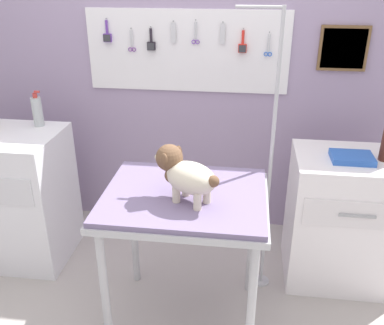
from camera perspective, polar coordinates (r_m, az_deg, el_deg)
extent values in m
cube|color=#9B88A9|center=(3.12, -0.70, 10.97)|extent=(4.00, 0.06, 2.30)
cube|color=white|center=(3.04, -0.67, 14.70)|extent=(1.41, 0.02, 0.56)
cylinder|color=gray|center=(3.13, -11.42, 18.43)|extent=(0.01, 0.02, 0.01)
cylinder|color=#65389E|center=(3.12, -11.39, 17.41)|extent=(0.02, 0.02, 0.09)
cube|color=#65389E|center=(3.13, -11.27, 16.09)|extent=(0.06, 0.02, 0.06)
cube|color=#333338|center=(3.12, -11.37, 16.05)|extent=(0.05, 0.01, 0.05)
cylinder|color=gray|center=(3.08, -8.17, 17.44)|extent=(0.01, 0.02, 0.01)
cube|color=silver|center=(3.09, -8.25, 16.12)|extent=(0.01, 0.00, 0.11)
cube|color=silver|center=(3.08, -8.03, 16.13)|extent=(0.01, 0.00, 0.11)
torus|color=#70398A|center=(3.10, -8.29, 14.79)|extent=(0.03, 0.01, 0.03)
torus|color=#70398A|center=(3.09, -7.81, 14.79)|extent=(0.03, 0.01, 0.03)
cylinder|color=gray|center=(3.05, -5.55, 17.70)|extent=(0.01, 0.02, 0.01)
cylinder|color=black|center=(3.05, -5.55, 16.65)|extent=(0.02, 0.02, 0.09)
cube|color=black|center=(3.06, -5.49, 15.31)|extent=(0.06, 0.02, 0.06)
cube|color=#333338|center=(3.04, -5.56, 15.26)|extent=(0.05, 0.01, 0.05)
cylinder|color=gray|center=(3.01, -2.52, 18.45)|extent=(0.01, 0.02, 0.01)
cube|color=silver|center=(3.01, -2.53, 17.02)|extent=(0.03, 0.01, 0.13)
cylinder|color=gray|center=(2.99, 0.51, 18.62)|extent=(0.01, 0.02, 0.01)
cube|color=silver|center=(2.99, 0.36, 17.27)|extent=(0.01, 0.00, 0.11)
cube|color=silver|center=(2.99, 0.60, 17.26)|extent=(0.01, 0.00, 0.11)
torus|color=#693C9E|center=(3.00, 0.22, 15.89)|extent=(0.03, 0.01, 0.03)
torus|color=#693C9E|center=(3.00, 0.73, 15.88)|extent=(0.03, 0.01, 0.03)
cylinder|color=gray|center=(2.97, 4.18, 18.31)|extent=(0.01, 0.02, 0.01)
cube|color=silver|center=(2.97, 4.12, 16.86)|extent=(0.03, 0.01, 0.13)
cylinder|color=gray|center=(2.97, 6.92, 17.42)|extent=(0.01, 0.02, 0.01)
cylinder|color=red|center=(2.97, 6.86, 16.35)|extent=(0.02, 0.02, 0.09)
cube|color=red|center=(2.98, 6.79, 14.97)|extent=(0.06, 0.02, 0.06)
cube|color=#333338|center=(2.97, 6.78, 14.92)|extent=(0.05, 0.01, 0.05)
cylinder|color=gray|center=(2.98, 10.36, 16.86)|extent=(0.01, 0.02, 0.01)
cube|color=silver|center=(2.98, 10.14, 15.51)|extent=(0.01, 0.00, 0.11)
cube|color=silver|center=(2.98, 10.38, 15.49)|extent=(0.01, 0.00, 0.11)
torus|color=blue|center=(2.99, 9.89, 14.14)|extent=(0.03, 0.01, 0.03)
torus|color=blue|center=(2.99, 10.40, 14.11)|extent=(0.03, 0.01, 0.03)
cube|color=brown|center=(3.06, 19.67, 14.22)|extent=(0.32, 0.02, 0.29)
cube|color=#A77C4E|center=(3.05, 19.69, 14.20)|extent=(0.28, 0.01, 0.26)
cylinder|color=#B7B7BC|center=(2.30, -11.60, -16.88)|extent=(0.04, 0.04, 0.78)
cylinder|color=#B7B7BC|center=(2.20, 7.96, -18.75)|extent=(0.04, 0.04, 0.78)
cylinder|color=#B7B7BC|center=(2.73, -7.79, -8.95)|extent=(0.04, 0.04, 0.78)
cylinder|color=#B7B7BC|center=(2.66, 8.03, -10.11)|extent=(0.04, 0.04, 0.78)
cube|color=#B7B7BC|center=(2.21, -1.01, -5.16)|extent=(0.86, 0.70, 0.03)
cube|color=slate|center=(2.19, -1.01, -4.44)|extent=(0.83, 0.68, 0.03)
cylinder|color=#B7B7BC|center=(2.96, 9.19, -15.39)|extent=(0.11, 0.11, 0.01)
cylinder|color=#B7B7BC|center=(2.49, 10.51, -0.15)|extent=(0.02, 0.02, 1.73)
cylinder|color=#B7B7BC|center=(2.27, 9.06, 19.94)|extent=(0.24, 0.02, 0.02)
cylinder|color=beige|center=(2.09, -2.13, -4.19)|extent=(0.04, 0.04, 0.09)
cylinder|color=beige|center=(2.15, -0.82, -3.33)|extent=(0.04, 0.04, 0.09)
cylinder|color=beige|center=(2.03, 0.73, -5.20)|extent=(0.04, 0.04, 0.09)
cylinder|color=beige|center=(2.09, 2.01, -4.28)|extent=(0.04, 0.04, 0.09)
ellipsoid|color=beige|center=(2.05, -0.17, -2.07)|extent=(0.32, 0.28, 0.15)
ellipsoid|color=brown|center=(2.10, -2.28, -1.57)|extent=(0.14, 0.15, 0.08)
sphere|color=brown|center=(2.09, -3.06, 0.65)|extent=(0.14, 0.14, 0.14)
ellipsoid|color=beige|center=(2.13, -4.27, 0.68)|extent=(0.08, 0.07, 0.04)
sphere|color=black|center=(2.14, -4.84, 0.85)|extent=(0.02, 0.02, 0.02)
ellipsoid|color=brown|center=(2.03, -3.76, 0.27)|extent=(0.05, 0.05, 0.07)
ellipsoid|color=brown|center=(2.12, -1.81, 1.34)|extent=(0.05, 0.05, 0.07)
sphere|color=brown|center=(1.98, 2.88, -2.55)|extent=(0.06, 0.06, 0.06)
cube|color=white|center=(3.20, -23.45, -4.16)|extent=(0.80, 0.56, 0.92)
cube|color=white|center=(2.90, 19.62, -7.13)|extent=(0.68, 0.52, 0.86)
cube|color=silver|center=(2.59, 21.27, -6.62)|extent=(0.60, 0.01, 0.17)
cylinder|color=#99999E|center=(2.58, 21.30, -6.71)|extent=(0.20, 0.02, 0.02)
cylinder|color=#ADB4B5|center=(3.03, -20.04, 6.42)|extent=(0.07, 0.07, 0.20)
cylinder|color=#C43933|center=(3.00, -20.35, 8.45)|extent=(0.03, 0.03, 0.03)
cube|color=#C43933|center=(2.98, -20.13, 8.91)|extent=(0.04, 0.01, 0.01)
cube|color=blue|center=(2.66, 20.69, 0.63)|extent=(0.24, 0.18, 0.04)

